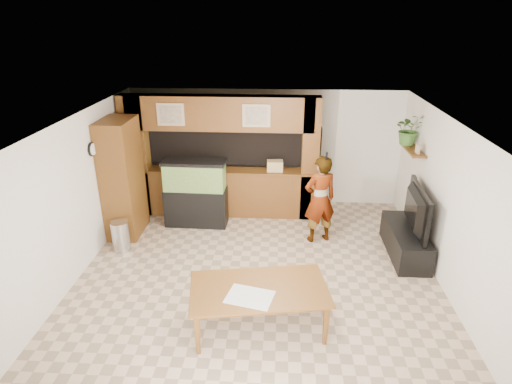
# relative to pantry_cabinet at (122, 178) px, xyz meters

# --- Properties ---
(floor) EXTENTS (6.50, 6.50, 0.00)m
(floor) POSITION_rel_pantry_cabinet_xyz_m (2.70, -1.52, -1.15)
(floor) COLOR tan
(floor) RESTS_ON ground
(ceiling) EXTENTS (6.50, 6.50, 0.00)m
(ceiling) POSITION_rel_pantry_cabinet_xyz_m (2.70, -1.52, 1.45)
(ceiling) COLOR white
(ceiling) RESTS_ON wall_back
(wall_back) EXTENTS (6.00, 0.00, 6.00)m
(wall_back) POSITION_rel_pantry_cabinet_xyz_m (2.70, 1.73, 0.15)
(wall_back) COLOR silver
(wall_back) RESTS_ON floor
(wall_left) EXTENTS (0.00, 6.50, 6.50)m
(wall_left) POSITION_rel_pantry_cabinet_xyz_m (-0.30, -1.52, 0.15)
(wall_left) COLOR silver
(wall_left) RESTS_ON floor
(wall_right) EXTENTS (0.00, 6.50, 6.50)m
(wall_right) POSITION_rel_pantry_cabinet_xyz_m (5.70, -1.52, 0.15)
(wall_right) COLOR silver
(wall_right) RESTS_ON floor
(partition) EXTENTS (4.20, 0.99, 2.60)m
(partition) POSITION_rel_pantry_cabinet_xyz_m (1.75, 1.11, 0.16)
(partition) COLOR brown
(partition) RESTS_ON floor
(wall_clock) EXTENTS (0.05, 0.25, 0.25)m
(wall_clock) POSITION_rel_pantry_cabinet_xyz_m (-0.27, -0.52, 0.75)
(wall_clock) COLOR black
(wall_clock) RESTS_ON wall_left
(wall_shelf) EXTENTS (0.25, 0.90, 0.04)m
(wall_shelf) POSITION_rel_pantry_cabinet_xyz_m (5.55, 0.43, 0.55)
(wall_shelf) COLOR brown
(wall_shelf) RESTS_ON wall_right
(pantry_cabinet) EXTENTS (0.58, 0.94, 2.31)m
(pantry_cabinet) POSITION_rel_pantry_cabinet_xyz_m (0.00, 0.00, 0.00)
(pantry_cabinet) COLOR brown
(pantry_cabinet) RESTS_ON floor
(trash_can) EXTENTS (0.32, 0.32, 0.58)m
(trash_can) POSITION_rel_pantry_cabinet_xyz_m (0.12, -0.72, -0.86)
(trash_can) COLOR #B2B2B7
(trash_can) RESTS_ON floor
(aquarium) EXTENTS (1.26, 0.47, 1.40)m
(aquarium) POSITION_rel_pantry_cabinet_xyz_m (1.32, 0.43, -0.47)
(aquarium) COLOR black
(aquarium) RESTS_ON floor
(tv_stand) EXTENTS (0.57, 1.55, 0.52)m
(tv_stand) POSITION_rel_pantry_cabinet_xyz_m (5.35, -0.55, -0.90)
(tv_stand) COLOR black
(tv_stand) RESTS_ON floor
(television) EXTENTS (0.27, 1.39, 0.80)m
(television) POSITION_rel_pantry_cabinet_xyz_m (5.35, -0.55, -0.24)
(television) COLOR black
(television) RESTS_ON tv_stand
(photo_frame) EXTENTS (0.06, 0.14, 0.18)m
(photo_frame) POSITION_rel_pantry_cabinet_xyz_m (5.55, 0.15, 0.65)
(photo_frame) COLOR tan
(photo_frame) RESTS_ON wall_shelf
(potted_plant) EXTENTS (0.58, 0.51, 0.62)m
(potted_plant) POSITION_rel_pantry_cabinet_xyz_m (5.52, 0.71, 0.88)
(potted_plant) COLOR #396629
(potted_plant) RESTS_ON wall_shelf
(person) EXTENTS (0.73, 0.61, 1.73)m
(person) POSITION_rel_pantry_cabinet_xyz_m (3.80, -0.12, -0.29)
(person) COLOR #A08057
(person) RESTS_ON floor
(microphone) EXTENTS (0.04, 0.10, 0.17)m
(microphone) POSITION_rel_pantry_cabinet_xyz_m (3.85, -0.28, 0.62)
(microphone) COLOR black
(microphone) RESTS_ON person
(dining_table) EXTENTS (2.01, 1.33, 0.66)m
(dining_table) POSITION_rel_pantry_cabinet_xyz_m (2.80, -2.73, -0.83)
(dining_table) COLOR brown
(dining_table) RESTS_ON floor
(newspaper_a) EXTENTS (0.69, 0.57, 0.01)m
(newspaper_a) POSITION_rel_pantry_cabinet_xyz_m (2.68, -2.90, -0.49)
(newspaper_a) COLOR silver
(newspaper_a) RESTS_ON dining_table
(counter_box) EXTENTS (0.34, 0.23, 0.22)m
(counter_box) POSITION_rel_pantry_cabinet_xyz_m (2.93, 0.93, -0.00)
(counter_box) COLOR tan
(counter_box) RESTS_ON partition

